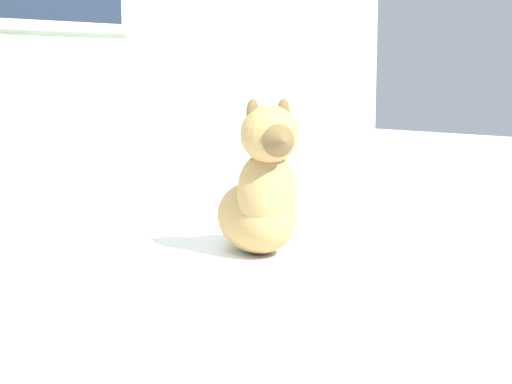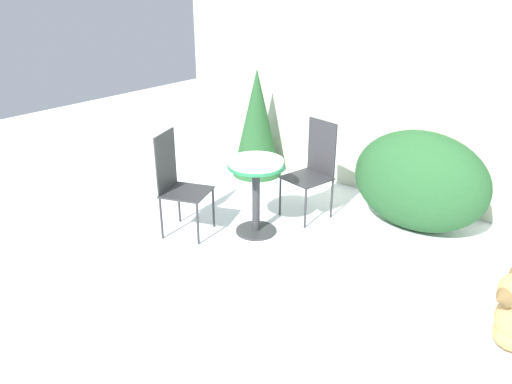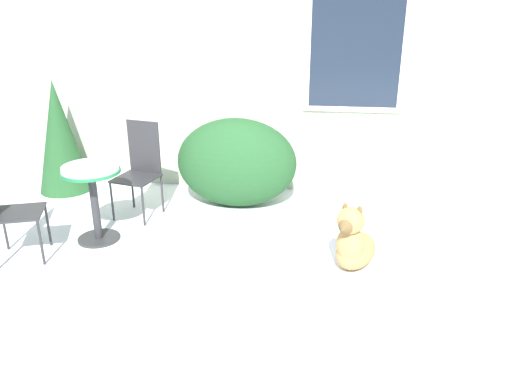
{
  "view_description": "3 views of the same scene",
  "coord_description": "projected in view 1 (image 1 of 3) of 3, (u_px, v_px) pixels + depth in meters",
  "views": [
    {
      "loc": [
        -1.26,
        -2.22,
        0.74
      ],
      "look_at": [
        0.95,
        0.28,
        0.26
      ],
      "focal_mm": 55.0,
      "sensor_mm": 36.0,
      "label": 1
    },
    {
      "loc": [
        1.2,
        -3.1,
        2.41
      ],
      "look_at": [
        -1.59,
        0.49,
        0.44
      ],
      "focal_mm": 35.0,
      "sensor_mm": 36.0,
      "label": 2
    },
    {
      "loc": [
        0.57,
        -3.81,
        2.27
      ],
      "look_at": [
        0.0,
        0.6,
        0.55
      ],
      "focal_mm": 35.0,
      "sensor_mm": 36.0,
      "label": 3
    }
  ],
  "objects": [
    {
      "name": "ground_plane",
      "position": [
        96.0,
        307.0,
        2.58
      ],
      "size": [
        16.0,
        16.0,
        0.0
      ],
      "primitive_type": "plane",
      "color": "white"
    },
    {
      "name": "dog",
      "position": [
        261.0,
        198.0,
        3.31
      ],
      "size": [
        0.5,
        0.71,
        0.67
      ],
      "rotation": [
        0.0,
        0.0,
        -0.43
      ],
      "color": "tan",
      "rests_on": "ground_plane"
    }
  ]
}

